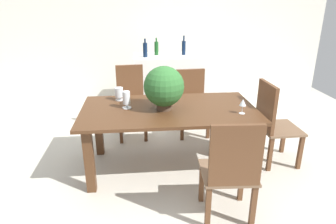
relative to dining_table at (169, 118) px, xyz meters
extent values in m
plane|color=beige|center=(0.00, -0.02, -0.62)|extent=(7.04, 7.04, 0.00)
cube|color=silver|center=(0.00, 2.58, 0.68)|extent=(6.40, 0.10, 2.60)
cube|color=#4C2D19|center=(0.00, 0.00, 0.10)|extent=(1.92, 1.04, 0.03)
cube|color=#4C2D19|center=(-0.84, -0.40, -0.27)|extent=(0.09, 0.09, 0.70)
cube|color=#4C2D19|center=(0.84, -0.40, -0.27)|extent=(0.09, 0.09, 0.70)
cube|color=#4C2D19|center=(-0.84, 0.40, -0.27)|extent=(0.09, 0.09, 0.70)
cube|color=#4C2D19|center=(0.84, 0.40, -0.27)|extent=(0.09, 0.09, 0.70)
cube|color=brown|center=(0.26, 0.69, -0.41)|extent=(0.05, 0.05, 0.42)
cube|color=brown|center=(0.63, 0.71, -0.41)|extent=(0.05, 0.05, 0.42)
cube|color=brown|center=(0.24, 1.04, -0.41)|extent=(0.05, 0.05, 0.42)
cube|color=brown|center=(0.61, 1.06, -0.41)|extent=(0.05, 0.05, 0.42)
cube|color=brown|center=(0.43, 0.87, -0.19)|extent=(0.47, 0.45, 0.03)
cube|color=brown|center=(0.42, 1.06, 0.06)|extent=(0.41, 0.06, 0.48)
cube|color=brown|center=(0.64, -0.70, -0.41)|extent=(0.05, 0.05, 0.42)
cube|color=brown|center=(0.25, -0.68, -0.41)|extent=(0.05, 0.05, 0.42)
cube|color=brown|center=(0.61, -1.07, -0.41)|extent=(0.05, 0.05, 0.42)
cube|color=brown|center=(0.23, -1.05, -0.41)|extent=(0.05, 0.05, 0.42)
cube|color=brown|center=(0.43, -0.87, -0.19)|extent=(0.48, 0.47, 0.03)
cube|color=brown|center=(0.42, -1.08, 0.09)|extent=(0.43, 0.06, 0.53)
cube|color=brown|center=(-0.58, 0.67, -0.41)|extent=(0.05, 0.05, 0.42)
cube|color=brown|center=(-0.25, 0.70, -0.41)|extent=(0.05, 0.05, 0.42)
cube|color=brown|center=(-0.62, 1.05, -0.41)|extent=(0.05, 0.05, 0.42)
cube|color=brown|center=(-0.28, 1.08, -0.41)|extent=(0.05, 0.05, 0.42)
cube|color=brown|center=(-0.43, 0.87, -0.19)|extent=(0.45, 0.49, 0.03)
cube|color=brown|center=(-0.45, 1.08, 0.10)|extent=(0.38, 0.07, 0.55)
cube|color=brown|center=(1.50, -0.20, -0.41)|extent=(0.04, 0.04, 0.42)
cube|color=brown|center=(1.49, 0.21, -0.41)|extent=(0.04, 0.04, 0.42)
cube|color=brown|center=(1.14, -0.21, -0.41)|extent=(0.04, 0.04, 0.42)
cube|color=brown|center=(1.13, 0.20, -0.41)|extent=(0.04, 0.04, 0.42)
cube|color=brown|center=(1.31, 0.00, -0.19)|extent=(0.45, 0.49, 0.03)
cube|color=brown|center=(1.11, 0.00, 0.10)|extent=(0.05, 0.44, 0.54)
cylinder|color=#4C3828|center=(-0.05, -0.03, 0.16)|extent=(0.16, 0.16, 0.10)
sphere|color=#2D662D|center=(-0.05, -0.03, 0.37)|extent=(0.43, 0.43, 0.43)
sphere|color=#C64C56|center=(-0.08, 0.12, 0.45)|extent=(0.04, 0.04, 0.04)
sphere|color=#C64C56|center=(-0.20, -0.11, 0.44)|extent=(0.04, 0.04, 0.04)
sphere|color=#C64C56|center=(0.04, 0.08, 0.43)|extent=(0.05, 0.05, 0.05)
sphere|color=#C64C56|center=(-0.07, 0.10, 0.49)|extent=(0.04, 0.04, 0.04)
cylinder|color=silver|center=(-0.46, 0.05, 0.12)|extent=(0.10, 0.10, 0.01)
cylinder|color=silver|center=(-0.46, 0.05, 0.14)|extent=(0.03, 0.03, 0.04)
cylinder|color=silver|center=(-0.46, 0.05, 0.23)|extent=(0.08, 0.08, 0.14)
cylinder|color=silver|center=(-0.56, 0.34, 0.12)|extent=(0.09, 0.09, 0.01)
cylinder|color=silver|center=(-0.56, 0.34, 0.14)|extent=(0.03, 0.03, 0.03)
cylinder|color=silver|center=(-0.56, 0.34, 0.21)|extent=(0.10, 0.10, 0.11)
cylinder|color=silver|center=(0.75, -0.23, 0.11)|extent=(0.06, 0.06, 0.00)
cylinder|color=silver|center=(0.75, -0.23, 0.16)|extent=(0.01, 0.01, 0.08)
cone|color=silver|center=(0.75, -0.23, 0.24)|extent=(0.07, 0.07, 0.07)
cube|color=white|center=(0.35, 1.77, -0.12)|extent=(1.49, 0.63, 1.00)
cylinder|color=#0F1E38|center=(0.43, 1.79, 0.49)|extent=(0.06, 0.06, 0.22)
cylinder|color=#0F1E38|center=(0.43, 1.79, 0.64)|extent=(0.03, 0.03, 0.09)
cylinder|color=#194C1E|center=(-0.02, 1.81, 0.48)|extent=(0.07, 0.07, 0.21)
cylinder|color=#194C1E|center=(-0.02, 1.81, 0.62)|extent=(0.02, 0.02, 0.06)
cylinder|color=#0F1E38|center=(-0.20, 1.66, 0.49)|extent=(0.07, 0.07, 0.22)
cylinder|color=#0F1E38|center=(-0.20, 1.66, 0.63)|extent=(0.03, 0.03, 0.07)
camera|label=1|loc=(-0.31, -3.08, 1.25)|focal=32.05mm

